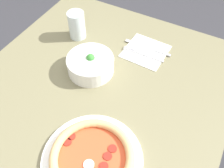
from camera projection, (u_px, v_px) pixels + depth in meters
The scene contains 7 objects.
dining_table at pixel (88, 121), 0.94m from camera, with size 1.13×0.90×0.74m.
pizza at pixel (92, 158), 0.71m from camera, with size 0.30×0.30×0.04m.
bowl at pixel (90, 64), 0.92m from camera, with size 0.18×0.18×0.08m.
napkin at pixel (146, 51), 1.02m from camera, with size 0.17×0.17×0.00m.
fork at pixel (144, 54), 1.00m from camera, with size 0.01×0.17×0.00m.
knife at pixel (150, 48), 1.02m from camera, with size 0.01×0.20×0.01m.
glass at pixel (77, 25), 1.03m from camera, with size 0.07×0.07×0.12m.
Camera 1 is at (-0.38, -0.31, 1.45)m, focal length 40.00 mm.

